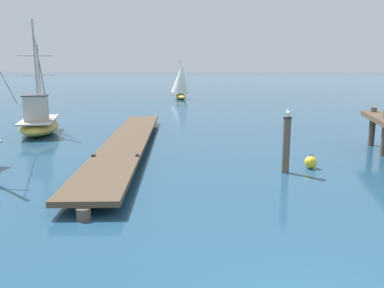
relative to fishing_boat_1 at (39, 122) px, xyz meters
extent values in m
cube|color=brown|center=(5.66, -3.59, -0.29)|extent=(3.23, 16.48, 0.16)
cylinder|color=brown|center=(6.38, -11.75, -0.51)|extent=(0.36, 0.36, 0.29)
cylinder|color=brown|center=(5.90, -6.31, -0.51)|extent=(0.36, 0.36, 0.29)
cylinder|color=brown|center=(5.42, -0.86, -0.51)|extent=(0.36, 0.36, 0.29)
cylinder|color=brown|center=(4.93, 4.58, -0.51)|extent=(0.36, 0.36, 0.29)
cube|color=#333338|center=(5.15, -6.92, -0.17)|extent=(0.14, 0.21, 0.08)
cube|color=#333338|center=(6.74, -6.78, -0.17)|extent=(0.14, 0.21, 0.08)
ellipsoid|color=gold|center=(-0.03, 0.10, -0.24)|extent=(3.13, 4.88, 0.83)
cube|color=#B2AD9E|center=(-0.03, 0.10, 0.14)|extent=(2.78, 4.38, 0.08)
cube|color=#B7B2A8|center=(0.16, -0.55, 0.83)|extent=(1.37, 1.28, 1.30)
cube|color=#3D3D42|center=(0.16, -0.55, 1.51)|extent=(1.48, 1.38, 0.06)
cylinder|color=#B2ADA3|center=(-0.09, 0.31, 2.80)|extent=(0.11, 0.11, 5.25)
cylinder|color=#B2ADA3|center=(-0.09, 0.31, 3.55)|extent=(1.69, 0.55, 0.06)
cylinder|color=#333338|center=(-0.49, 1.67, 3.06)|extent=(0.79, 2.62, 3.88)
cylinder|color=#B2ADA3|center=(-0.38, 1.29, 2.19)|extent=(0.11, 0.11, 4.02)
cylinder|color=#B2ADA3|center=(-0.38, 1.29, 2.51)|extent=(1.69, 0.55, 0.06)
cylinder|color=#333338|center=(-0.68, 2.33, 2.39)|extent=(0.61, 2.02, 2.98)
cylinder|color=brown|center=(16.89, -2.05, 0.24)|extent=(0.28, 0.28, 1.80)
cylinder|color=brown|center=(12.05, -7.09, 0.33)|extent=(0.26, 0.26, 1.98)
cylinder|color=#28282D|center=(12.05, -7.09, 1.29)|extent=(0.30, 0.30, 0.06)
cylinder|color=gold|center=(12.03, -7.09, 1.35)|extent=(0.01, 0.01, 0.07)
cylinder|color=gold|center=(12.08, -7.10, 1.35)|extent=(0.01, 0.01, 0.07)
ellipsoid|color=white|center=(12.05, -7.09, 1.46)|extent=(0.14, 0.29, 0.13)
ellipsoid|color=silver|center=(12.00, -7.11, 1.47)|extent=(0.05, 0.24, 0.09)
ellipsoid|color=#383838|center=(11.99, -7.22, 1.46)|extent=(0.03, 0.07, 0.04)
ellipsoid|color=silver|center=(12.11, -7.12, 1.47)|extent=(0.05, 0.24, 0.09)
ellipsoid|color=#383838|center=(12.09, -7.23, 1.46)|extent=(0.03, 0.07, 0.04)
cone|color=white|center=(12.04, -7.24, 1.46)|extent=(0.08, 0.09, 0.07)
sphere|color=white|center=(12.06, -6.98, 1.54)|extent=(0.08, 0.08, 0.08)
cone|color=gold|center=(12.07, -6.93, 1.54)|extent=(0.03, 0.05, 0.02)
sphere|color=yellow|center=(13.08, -6.47, -0.43)|extent=(0.46, 0.46, 0.46)
torus|color=black|center=(13.08, -6.47, -0.20)|extent=(0.14, 0.02, 0.14)
ellipsoid|color=gold|center=(5.68, 23.24, -0.36)|extent=(1.88, 4.00, 0.60)
cylinder|color=#B2ADA3|center=(5.66, 23.34, 1.75)|extent=(0.08, 0.08, 3.62)
cone|color=silver|center=(5.74, 23.00, 1.57)|extent=(2.59, 2.35, 3.26)
camera|label=1|loc=(9.58, -20.73, 3.07)|focal=37.00mm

